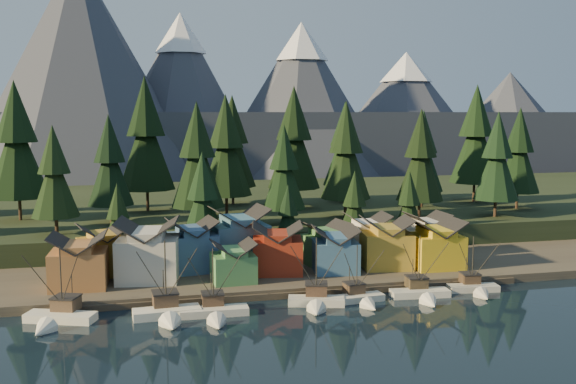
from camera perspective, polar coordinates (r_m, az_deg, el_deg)
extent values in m
plane|color=black|center=(91.89, 2.72, -11.95)|extent=(500.00, 500.00, 0.00)
cube|color=#3E362D|center=(129.15, -2.16, -5.98)|extent=(400.00, 50.00, 1.50)
cube|color=black|center=(177.20, -5.27, -1.68)|extent=(420.00, 100.00, 6.00)
cube|color=#4D4437|center=(106.97, 0.28, -8.90)|extent=(80.00, 4.00, 1.00)
cube|color=#474C5C|center=(324.72, -8.97, 4.39)|extent=(560.00, 160.00, 30.00)
cone|color=#474C5C|center=(264.75, -18.01, 10.02)|extent=(100.00, 100.00, 90.00)
cone|color=#474C5C|center=(282.18, -9.43, 8.24)|extent=(80.00, 80.00, 72.00)
cone|color=white|center=(284.08, -9.55, 13.77)|extent=(22.40, 22.40, 17.28)
cone|color=#474C5C|center=(278.19, 1.18, 7.94)|extent=(84.00, 84.00, 68.00)
cone|color=white|center=(279.76, 1.19, 13.24)|extent=(23.52, 23.52, 16.32)
cone|color=#474C5C|center=(311.23, 10.36, 6.82)|extent=(92.00, 92.00, 58.00)
cone|color=white|center=(311.94, 10.45, 10.87)|extent=(25.76, 25.76, 13.92)
cone|color=#474C5C|center=(346.40, 19.00, 5.91)|extent=(88.00, 88.00, 50.00)
cube|color=white|center=(99.83, -19.56, -10.57)|extent=(10.52, 6.51, 1.72)
cone|color=white|center=(95.20, -21.07, -11.51)|extent=(4.22, 4.33, 3.23)
cube|color=black|center=(100.02, -19.54, -10.93)|extent=(10.77, 6.65, 0.38)
cube|color=brown|center=(100.91, -19.13, -9.38)|extent=(4.35, 4.22, 1.94)
cube|color=black|center=(100.62, -19.15, -8.79)|extent=(4.63, 4.50, 0.22)
cylinder|color=black|center=(98.82, -19.54, -7.35)|extent=(0.19, 0.19, 9.68)
cylinder|color=black|center=(102.30, -18.64, -8.26)|extent=(0.15, 0.15, 4.73)
cube|color=white|center=(97.85, -10.72, -10.63)|extent=(10.02, 4.04, 1.80)
cone|color=white|center=(92.76, -10.33, -11.62)|extent=(3.59, 3.57, 3.37)
cube|color=black|center=(98.05, -10.71, -11.01)|extent=(10.26, 4.12, 0.39)
cube|color=#503B2A|center=(99.04, -10.86, -9.36)|extent=(3.82, 3.61, 2.02)
cube|color=black|center=(98.73, -10.88, -8.74)|extent=(4.06, 3.85, 0.22)
cylinder|color=black|center=(96.80, -10.84, -7.20)|extent=(0.20, 0.20, 10.11)
cylinder|color=black|center=(100.56, -11.01, -8.18)|extent=(0.16, 0.16, 4.94)
cube|color=beige|center=(97.59, -6.60, -10.63)|extent=(10.26, 3.18, 1.59)
cone|color=beige|center=(92.29, -6.26, -11.68)|extent=(3.04, 3.54, 2.97)
cube|color=black|center=(97.77, -6.59, -10.96)|extent=(10.51, 3.23, 0.35)
cube|color=#4D3829|center=(98.91, -6.72, -9.45)|extent=(3.23, 3.04, 1.78)
cube|color=black|center=(98.64, -6.73, -8.90)|extent=(3.43, 3.24, 0.20)
cylinder|color=black|center=(96.73, -6.68, -7.58)|extent=(0.18, 0.18, 8.92)
cylinder|color=black|center=(100.56, -6.84, -8.36)|extent=(0.14, 0.14, 4.36)
cube|color=beige|center=(102.01, 2.53, -9.78)|extent=(9.29, 5.34, 1.67)
cone|color=beige|center=(97.42, 2.55, -10.61)|extent=(3.82, 3.72, 3.13)
cube|color=black|center=(102.20, 2.53, -10.12)|extent=(9.51, 5.45, 0.37)
cube|color=#4C3628|center=(103.10, 2.53, -8.66)|extent=(4.05, 3.91, 1.88)
cube|color=black|center=(102.82, 2.53, -8.10)|extent=(4.31, 4.16, 0.21)
cylinder|color=black|center=(101.07, 2.54, -6.72)|extent=(0.19, 0.19, 9.40)
cylinder|color=black|center=(104.46, 2.53, -7.62)|extent=(0.15, 0.15, 4.60)
cube|color=beige|center=(104.33, 6.24, -9.46)|extent=(8.64, 3.65, 1.44)
cone|color=beige|center=(100.40, 7.41, -10.15)|extent=(3.01, 3.16, 2.70)
cube|color=black|center=(104.49, 6.24, -9.75)|extent=(8.85, 3.72, 0.31)
cube|color=#4F3B2A|center=(105.27, 5.88, -8.52)|extent=(3.17, 3.01, 1.62)
cube|color=black|center=(105.03, 5.89, -8.04)|extent=(3.37, 3.21, 0.18)
cylinder|color=black|center=(103.53, 6.15, -6.88)|extent=(0.16, 0.16, 8.09)
cylinder|color=black|center=(106.45, 5.48, -7.63)|extent=(0.13, 0.13, 3.95)
cube|color=silver|center=(108.43, 11.64, -8.91)|extent=(9.83, 3.84, 1.58)
cone|color=silver|center=(103.69, 12.62, -9.68)|extent=(3.25, 3.54, 2.96)
cube|color=black|center=(108.60, 11.63, -9.21)|extent=(10.07, 3.91, 0.35)
cube|color=#493B27|center=(109.62, 11.35, -7.90)|extent=(3.42, 3.24, 1.78)
cube|color=black|center=(109.37, 11.36, -7.40)|extent=(3.63, 3.46, 0.20)
cylinder|color=black|center=(107.66, 11.60, -6.17)|extent=(0.18, 0.18, 8.89)
cylinder|color=black|center=(111.09, 11.03, -6.95)|extent=(0.14, 0.14, 4.35)
cube|color=beige|center=(113.78, 16.12, -8.29)|extent=(8.72, 3.76, 1.47)
cone|color=beige|center=(109.67, 17.05, -8.91)|extent=(3.08, 3.20, 2.75)
cube|color=black|center=(113.92, 16.11, -8.56)|extent=(8.93, 3.83, 0.32)
cube|color=#463425|center=(114.80, 15.85, -7.41)|extent=(3.25, 3.09, 1.65)
cube|color=black|center=(114.57, 15.87, -6.97)|extent=(3.45, 3.29, 0.18)
cylinder|color=black|center=(113.08, 16.11, -5.87)|extent=(0.17, 0.17, 8.25)
cylinder|color=black|center=(116.06, 15.55, -6.59)|extent=(0.13, 0.13, 4.03)
cube|color=#9F6638|center=(110.83, -18.08, -6.52)|extent=(9.17, 8.11, 6.09)
cube|color=#9F6638|center=(110.05, -18.15, -4.67)|extent=(5.18, 7.79, 1.25)
cube|color=beige|center=(112.27, -12.32, -5.84)|extent=(11.26, 10.31, 7.29)
cube|color=beige|center=(111.39, -12.38, -3.67)|extent=(6.73, 9.49, 1.42)
cube|color=#49874D|center=(109.48, -4.89, -6.73)|extent=(7.33, 6.88, 4.70)
cube|color=#49874D|center=(108.83, -4.90, -5.29)|extent=(4.15, 6.61, 0.99)
cube|color=maroon|center=(114.79, -0.95, -5.69)|extent=(9.92, 9.11, 6.12)
cube|color=maroon|center=(114.04, -0.96, -3.90)|extent=(6.06, 8.24, 1.22)
cube|color=#375E82|center=(116.14, 4.22, -5.70)|extent=(8.74, 8.74, 5.55)
cube|color=#375E82|center=(115.45, 4.23, -4.10)|extent=(5.25, 8.12, 1.09)
cube|color=#A6862A|center=(119.81, 8.75, -5.13)|extent=(9.80, 8.61, 6.52)
cube|color=#A6862A|center=(119.05, 8.78, -3.31)|extent=(5.83, 7.91, 1.24)
cube|color=gold|center=(121.80, 12.98, -5.13)|extent=(9.06, 7.97, 6.11)
cube|color=gold|center=(121.09, 13.03, -3.43)|extent=(5.05, 7.73, 1.25)
cube|color=#A57F2A|center=(118.07, -16.06, -5.55)|extent=(9.72, 9.06, 6.38)
cube|color=#A57F2A|center=(117.32, -16.13, -3.76)|extent=(6.10, 8.03, 1.15)
cube|color=#395A86|center=(117.54, -8.49, -5.31)|extent=(9.33, 8.89, 6.74)
cube|color=#395A86|center=(116.76, -8.53, -3.42)|extent=(5.61, 8.20, 1.17)
cube|color=#396988|center=(121.85, -4.37, -4.61)|extent=(11.11, 9.80, 7.57)
cube|color=#396988|center=(121.02, -4.39, -2.53)|extent=(6.58, 9.05, 1.42)
cube|color=#457B42|center=(121.48, 3.37, -5.13)|extent=(8.89, 7.79, 5.52)
cube|color=#457B42|center=(120.82, 3.38, -3.60)|extent=(5.40, 7.00, 1.10)
cube|color=silver|center=(126.18, 7.04, -4.52)|extent=(8.59, 7.75, 6.33)
cube|color=silver|center=(125.48, 7.06, -2.86)|extent=(4.93, 7.37, 1.14)
cube|color=beige|center=(130.88, 12.23, -4.24)|extent=(7.67, 7.19, 6.19)
cube|color=beige|center=(130.23, 12.27, -2.68)|extent=(4.24, 7.03, 1.07)
cylinder|color=#332319|center=(155.18, -22.72, -1.32)|extent=(0.70, 0.70, 5.45)
cone|color=black|center=(154.00, -22.93, 3.03)|extent=(13.33, 13.33, 18.78)
cone|color=black|center=(153.71, -23.11, 6.64)|extent=(9.09, 9.09, 13.63)
cylinder|color=#332319|center=(134.30, -19.88, -2.79)|extent=(0.70, 0.70, 3.80)
cone|color=black|center=(133.19, -20.03, 0.70)|extent=(9.28, 9.28, 13.08)
cone|color=black|center=(132.65, -20.16, 3.60)|extent=(6.33, 6.33, 9.49)
cylinder|color=#332319|center=(145.28, -15.43, -1.82)|extent=(0.70, 0.70, 4.15)
cone|color=black|center=(144.19, -15.54, 1.71)|extent=(10.15, 10.15, 14.30)
cone|color=black|center=(143.72, -15.64, 4.64)|extent=(6.92, 6.92, 10.38)
cylinder|color=#332319|center=(159.90, -12.37, -0.64)|extent=(0.70, 0.70, 5.74)
cone|color=black|center=(158.74, -12.49, 3.81)|extent=(14.03, 14.03, 19.76)
cone|color=black|center=(158.50, -12.59, 7.49)|extent=(9.56, 9.56, 14.35)
cylinder|color=#332319|center=(135.77, -7.97, -2.15)|extent=(0.70, 0.70, 4.62)
cone|color=black|center=(134.53, -8.05, 2.06)|extent=(11.29, 11.29, 15.90)
cone|color=black|center=(134.06, -8.11, 5.56)|extent=(7.69, 7.69, 11.54)
cylinder|color=#332319|center=(151.36, -5.48, -1.09)|extent=(0.70, 0.70, 4.96)
cone|color=black|center=(150.21, -5.53, 2.97)|extent=(12.12, 12.12, 17.07)
cone|color=black|center=(149.83, -5.57, 6.33)|extent=(8.26, 8.26, 12.39)
cylinder|color=#332319|center=(136.66, -0.35, -2.20)|extent=(0.70, 0.70, 3.78)
cone|color=black|center=(135.57, -0.35, 1.22)|extent=(9.23, 9.23, 13.01)
cone|color=black|center=(135.05, -0.35, 4.05)|extent=(6.29, 6.29, 9.44)
cylinder|color=#332319|center=(161.46, 0.53, -0.47)|extent=(0.70, 0.70, 5.36)
cone|color=black|center=(160.34, 0.53, 3.64)|extent=(13.10, 13.10, 18.46)
cone|color=black|center=(160.05, 0.53, 7.05)|extent=(8.93, 8.93, 13.40)
cylinder|color=#332319|center=(147.51, 5.12, -1.36)|extent=(0.70, 0.70, 4.65)
cone|color=black|center=(146.37, 5.16, 2.54)|extent=(11.36, 11.36, 16.01)
cone|color=black|center=(145.95, 5.20, 5.77)|extent=(7.75, 7.75, 11.62)
cylinder|color=#332319|center=(173.51, 5.04, -0.07)|extent=(0.70, 0.70, 4.73)
cone|color=black|center=(172.53, 5.07, 3.30)|extent=(11.56, 11.56, 16.29)
cone|color=black|center=(172.18, 5.11, 6.10)|extent=(7.88, 7.88, 11.82)
cylinder|color=#332319|center=(148.77, 11.59, -1.46)|extent=(0.70, 0.70, 4.36)
cone|color=black|center=(147.68, 11.68, 2.16)|extent=(10.66, 10.66, 15.03)
cone|color=black|center=(147.23, 11.75, 5.17)|extent=(7.27, 7.27, 10.91)
cylinder|color=#332319|center=(166.48, 11.79, -0.57)|extent=(0.70, 0.70, 4.31)
cone|color=black|center=(165.51, 11.87, 2.63)|extent=(10.55, 10.55, 14.86)
cone|color=black|center=(165.11, 11.94, 5.29)|extent=(7.19, 7.19, 10.79)
cylinder|color=#332319|center=(155.43, 17.93, -1.32)|extent=(0.70, 0.70, 4.27)
cone|color=black|center=(154.40, 18.07, 2.07)|extent=(10.43, 10.43, 14.69)
cone|color=black|center=(153.96, 18.17, 4.89)|extent=(7.11, 7.11, 10.66)
cylinder|color=#332319|center=(179.89, 16.19, 0.05)|extent=(0.70, 0.70, 5.51)
cone|color=black|center=(178.88, 16.32, 3.85)|extent=(13.47, 13.47, 18.98)
cone|color=black|center=(178.63, 16.43, 6.99)|extent=(9.18, 9.18, 13.78)
cylinder|color=#332319|center=(168.59, -4.91, -0.24)|extent=(0.70, 0.70, 5.00)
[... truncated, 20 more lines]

